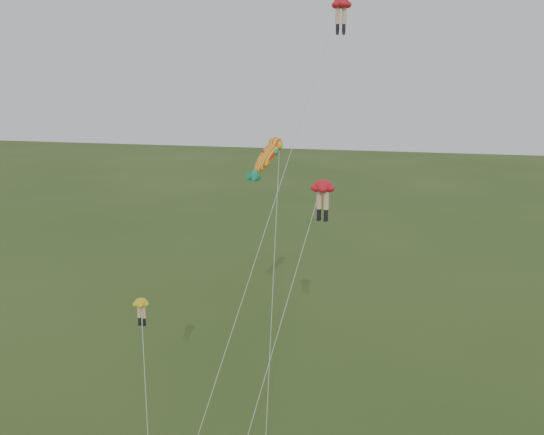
# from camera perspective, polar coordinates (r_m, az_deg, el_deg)

# --- Properties ---
(legs_kite_red_high) EXTENTS (6.45, 15.14, 25.21)m
(legs_kite_red_high) POSITION_cam_1_polar(r_m,az_deg,el_deg) (39.65, 6.22, 18.35)
(legs_kite_red_high) COLOR red
(legs_kite_red_high) RESTS_ON ground
(legs_kite_red_mid) EXTENTS (4.27, 6.65, 15.27)m
(legs_kite_red_mid) POSITION_cam_1_polar(r_m,az_deg,el_deg) (31.09, 4.62, 2.07)
(legs_kite_red_mid) COLOR red
(legs_kite_red_mid) RESTS_ON ground
(legs_kite_yellow) EXTENTS (3.04, 5.39, 8.41)m
(legs_kite_yellow) POSITION_cam_1_polar(r_m,az_deg,el_deg) (34.68, -12.18, -8.72)
(legs_kite_yellow) COLOR gold
(legs_kite_yellow) RESTS_ON ground
(fish_kite) EXTENTS (2.81, 8.73, 17.24)m
(fish_kite) POSITION_cam_1_polar(r_m,az_deg,el_deg) (35.11, -0.40, 5.71)
(fish_kite) COLOR yellow
(fish_kite) RESTS_ON ground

